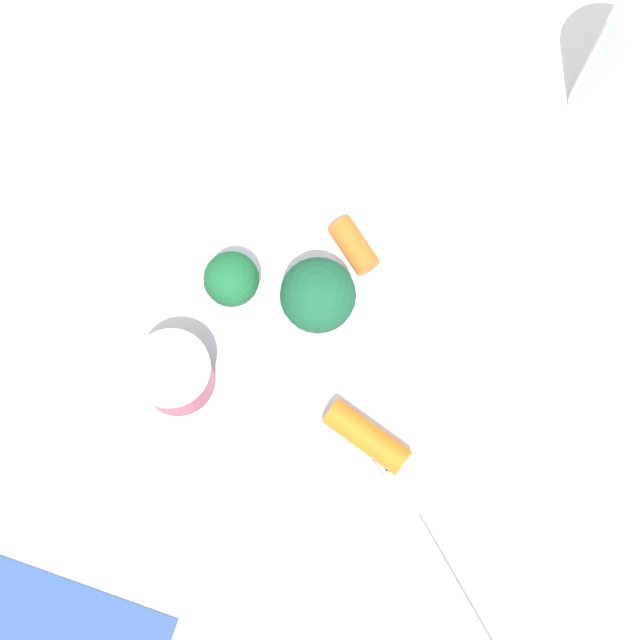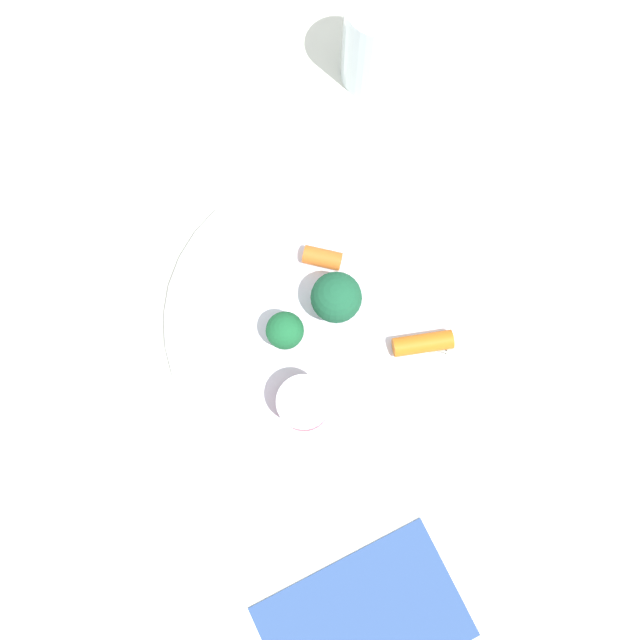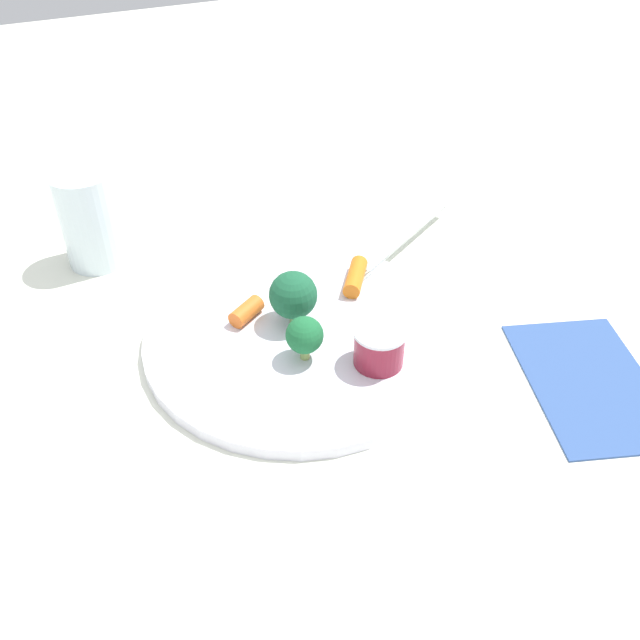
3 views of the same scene
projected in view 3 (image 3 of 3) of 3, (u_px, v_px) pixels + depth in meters
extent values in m
plane|color=white|center=(300.00, 340.00, 0.65)|extent=(2.40, 2.40, 0.00)
cylinder|color=white|center=(300.00, 335.00, 0.64)|extent=(0.29, 0.29, 0.01)
cylinder|color=maroon|center=(379.00, 348.00, 0.59)|extent=(0.04, 0.04, 0.03)
cylinder|color=silver|center=(380.00, 332.00, 0.58)|extent=(0.05, 0.05, 0.00)
cylinder|color=#90AA59|center=(305.00, 352.00, 0.60)|extent=(0.01, 0.01, 0.01)
sphere|color=#1D6737|center=(305.00, 335.00, 0.59)|extent=(0.03, 0.03, 0.03)
cylinder|color=#80B66F|center=(293.00, 315.00, 0.64)|extent=(0.01, 0.01, 0.01)
sphere|color=#1C5A39|center=(293.00, 295.00, 0.63)|extent=(0.05, 0.05, 0.05)
cylinder|color=orange|center=(355.00, 277.00, 0.69)|extent=(0.05, 0.05, 0.02)
cylinder|color=orange|center=(246.00, 311.00, 0.65)|extent=(0.03, 0.04, 0.02)
cube|color=#AFBBB4|center=(407.00, 237.00, 0.76)|extent=(0.09, 0.15, 0.00)
cube|color=#AFBBB4|center=(363.00, 280.00, 0.70)|extent=(0.02, 0.03, 0.00)
cube|color=#AFBBB4|center=(361.00, 279.00, 0.70)|extent=(0.02, 0.03, 0.00)
cube|color=#AFBBB4|center=(358.00, 277.00, 0.70)|extent=(0.02, 0.03, 0.00)
cube|color=#AFBBB4|center=(355.00, 276.00, 0.70)|extent=(0.02, 0.03, 0.00)
cylinder|color=silver|center=(90.00, 219.00, 0.72)|extent=(0.06, 0.06, 0.10)
cube|color=#345391|center=(590.00, 382.00, 0.60)|extent=(0.19, 0.15, 0.00)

